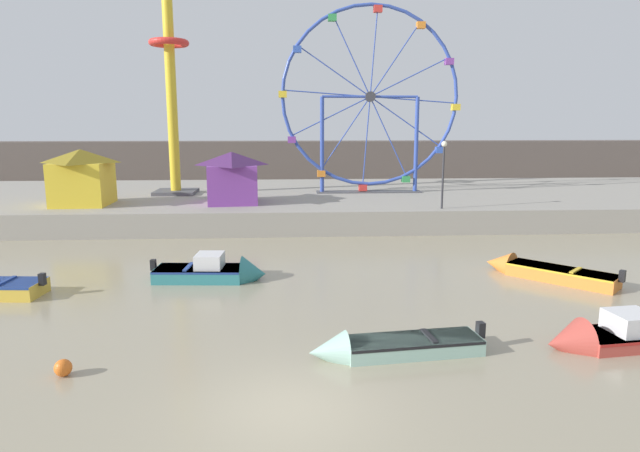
{
  "coord_description": "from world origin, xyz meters",
  "views": [
    {
      "loc": [
        0.02,
        -11.42,
        6.33
      ],
      "look_at": [
        1.42,
        12.91,
        1.74
      ],
      "focal_mm": 31.14,
      "sensor_mm": 36.0,
      "label": 1
    }
  ],
  "objects_px": {
    "ferris_wheel_blue_frame": "(370,100)",
    "carnival_booth_yellow_awning": "(82,176)",
    "motorboat_faded_red": "(614,337)",
    "promenade_lamp_near": "(443,165)",
    "motorboat_teal_painted": "(219,272)",
    "motorboat_seafoam": "(384,347)",
    "carnival_booth_purple_stall": "(232,176)",
    "drop_tower_yellow_tower": "(171,80)",
    "motorboat_orange_hull": "(540,271)",
    "mooring_buoy_orange": "(63,368)"
  },
  "relations": [
    {
      "from": "ferris_wheel_blue_frame",
      "to": "carnival_booth_yellow_awning",
      "type": "height_order",
      "value": "ferris_wheel_blue_frame"
    },
    {
      "from": "motorboat_faded_red",
      "to": "promenade_lamp_near",
      "type": "relative_size",
      "value": 1.38
    },
    {
      "from": "motorboat_faded_red",
      "to": "motorboat_teal_painted",
      "type": "bearing_deg",
      "value": -38.33
    },
    {
      "from": "motorboat_seafoam",
      "to": "carnival_booth_purple_stall",
      "type": "relative_size",
      "value": 1.26
    },
    {
      "from": "ferris_wheel_blue_frame",
      "to": "carnival_booth_purple_stall",
      "type": "relative_size",
      "value": 3.2
    },
    {
      "from": "drop_tower_yellow_tower",
      "to": "carnival_booth_yellow_awning",
      "type": "height_order",
      "value": "drop_tower_yellow_tower"
    },
    {
      "from": "drop_tower_yellow_tower",
      "to": "carnival_booth_yellow_awning",
      "type": "xyz_separation_m",
      "value": [
        -4.52,
        -5.04,
        -5.98
      ]
    },
    {
      "from": "motorboat_faded_red",
      "to": "promenade_lamp_near",
      "type": "height_order",
      "value": "promenade_lamp_near"
    },
    {
      "from": "motorboat_faded_red",
      "to": "promenade_lamp_near",
      "type": "xyz_separation_m",
      "value": [
        -0.43,
        16.73,
        3.64
      ]
    },
    {
      "from": "ferris_wheel_blue_frame",
      "to": "motorboat_teal_painted",
      "type": "bearing_deg",
      "value": -116.72
    },
    {
      "from": "motorboat_orange_hull",
      "to": "carnival_booth_yellow_awning",
      "type": "xyz_separation_m",
      "value": [
        -22.68,
        12.39,
        2.84
      ]
    },
    {
      "from": "motorboat_teal_painted",
      "to": "motorboat_seafoam",
      "type": "xyz_separation_m",
      "value": [
        5.42,
        -7.71,
        -0.1
      ]
    },
    {
      "from": "motorboat_orange_hull",
      "to": "carnival_booth_purple_stall",
      "type": "height_order",
      "value": "carnival_booth_purple_stall"
    },
    {
      "from": "motorboat_seafoam",
      "to": "motorboat_orange_hull",
      "type": "xyz_separation_m",
      "value": [
        7.77,
        7.34,
        0.05
      ]
    },
    {
      "from": "carnival_booth_yellow_awning",
      "to": "drop_tower_yellow_tower",
      "type": "bearing_deg",
      "value": 46.42
    },
    {
      "from": "carnival_booth_purple_stall",
      "to": "motorboat_faded_red",
      "type": "bearing_deg",
      "value": -62.88
    },
    {
      "from": "carnival_booth_yellow_awning",
      "to": "motorboat_seafoam",
      "type": "bearing_deg",
      "value": -54.58
    },
    {
      "from": "ferris_wheel_blue_frame",
      "to": "motorboat_seafoam",
      "type": "bearing_deg",
      "value": -97.24
    },
    {
      "from": "motorboat_orange_hull",
      "to": "ferris_wheel_blue_frame",
      "type": "distance_m",
      "value": 19.5
    },
    {
      "from": "ferris_wheel_blue_frame",
      "to": "drop_tower_yellow_tower",
      "type": "xyz_separation_m",
      "value": [
        -13.53,
        0.04,
        1.29
      ]
    },
    {
      "from": "motorboat_orange_hull",
      "to": "carnival_booth_purple_stall",
      "type": "distance_m",
      "value": 18.94
    },
    {
      "from": "ferris_wheel_blue_frame",
      "to": "mooring_buoy_orange",
      "type": "bearing_deg",
      "value": -114.15
    },
    {
      "from": "motorboat_teal_painted",
      "to": "motorboat_seafoam",
      "type": "bearing_deg",
      "value": -51.13
    },
    {
      "from": "motorboat_faded_red",
      "to": "mooring_buoy_orange",
      "type": "xyz_separation_m",
      "value": [
        -15.01,
        -1.07,
        -0.06
      ]
    },
    {
      "from": "carnival_booth_yellow_awning",
      "to": "promenade_lamp_near",
      "type": "relative_size",
      "value": 0.97
    },
    {
      "from": "motorboat_orange_hull",
      "to": "ferris_wheel_blue_frame",
      "type": "height_order",
      "value": "ferris_wheel_blue_frame"
    },
    {
      "from": "motorboat_seafoam",
      "to": "drop_tower_yellow_tower",
      "type": "relative_size",
      "value": 0.31
    },
    {
      "from": "motorboat_orange_hull",
      "to": "mooring_buoy_orange",
      "type": "height_order",
      "value": "motorboat_orange_hull"
    },
    {
      "from": "drop_tower_yellow_tower",
      "to": "mooring_buoy_orange",
      "type": "distance_m",
      "value": 27.13
    },
    {
      "from": "mooring_buoy_orange",
      "to": "motorboat_seafoam",
      "type": "bearing_deg",
      "value": 5.42
    },
    {
      "from": "ferris_wheel_blue_frame",
      "to": "mooring_buoy_orange",
      "type": "xyz_separation_m",
      "value": [
        -11.44,
        -25.5,
        -7.59
      ]
    },
    {
      "from": "ferris_wheel_blue_frame",
      "to": "carnival_booth_purple_stall",
      "type": "xyz_separation_m",
      "value": [
        -9.14,
        -4.66,
        -4.79
      ]
    },
    {
      "from": "ferris_wheel_blue_frame",
      "to": "drop_tower_yellow_tower",
      "type": "distance_m",
      "value": 13.59
    },
    {
      "from": "motorboat_teal_painted",
      "to": "carnival_booth_yellow_awning",
      "type": "height_order",
      "value": "carnival_booth_yellow_awning"
    },
    {
      "from": "drop_tower_yellow_tower",
      "to": "motorboat_seafoam",
      "type": "bearing_deg",
      "value": -67.23
    },
    {
      "from": "motorboat_teal_painted",
      "to": "motorboat_faded_red",
      "type": "relative_size",
      "value": 0.88
    },
    {
      "from": "ferris_wheel_blue_frame",
      "to": "drop_tower_yellow_tower",
      "type": "relative_size",
      "value": 0.78
    },
    {
      "from": "motorboat_seafoam",
      "to": "promenade_lamp_near",
      "type": "height_order",
      "value": "promenade_lamp_near"
    },
    {
      "from": "ferris_wheel_blue_frame",
      "to": "promenade_lamp_near",
      "type": "relative_size",
      "value": 3.31
    },
    {
      "from": "drop_tower_yellow_tower",
      "to": "promenade_lamp_near",
      "type": "xyz_separation_m",
      "value": [
        16.68,
        -7.75,
        -5.18
      ]
    },
    {
      "from": "motorboat_faded_red",
      "to": "drop_tower_yellow_tower",
      "type": "bearing_deg",
      "value": -61.91
    },
    {
      "from": "motorboat_teal_painted",
      "to": "promenade_lamp_near",
      "type": "distance_m",
      "value": 15.37
    },
    {
      "from": "promenade_lamp_near",
      "to": "mooring_buoy_orange",
      "type": "height_order",
      "value": "promenade_lamp_near"
    },
    {
      "from": "motorboat_orange_hull",
      "to": "promenade_lamp_near",
      "type": "relative_size",
      "value": 1.2
    },
    {
      "from": "motorboat_orange_hull",
      "to": "promenade_lamp_near",
      "type": "distance_m",
      "value": 10.44
    },
    {
      "from": "promenade_lamp_near",
      "to": "carnival_booth_yellow_awning",
      "type": "bearing_deg",
      "value": 172.72
    },
    {
      "from": "carnival_booth_purple_stall",
      "to": "mooring_buoy_orange",
      "type": "height_order",
      "value": "carnival_booth_purple_stall"
    },
    {
      "from": "motorboat_teal_painted",
      "to": "drop_tower_yellow_tower",
      "type": "height_order",
      "value": "drop_tower_yellow_tower"
    },
    {
      "from": "motorboat_faded_red",
      "to": "mooring_buoy_orange",
      "type": "height_order",
      "value": "motorboat_faded_red"
    },
    {
      "from": "motorboat_orange_hull",
      "to": "motorboat_faded_red",
      "type": "height_order",
      "value": "motorboat_faded_red"
    }
  ]
}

